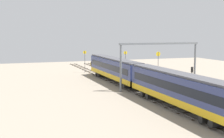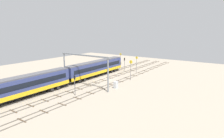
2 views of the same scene
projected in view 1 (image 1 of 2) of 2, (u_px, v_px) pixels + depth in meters
name	position (u px, v px, depth m)	size (l,w,h in m)	color
ground_plane	(136.00, 81.00, 65.70)	(96.30, 96.30, 0.00)	gray
track_near_foreground	(156.00, 80.00, 67.23)	(80.30, 2.40, 0.16)	#59544C
track_second_near	(136.00, 81.00, 65.69)	(80.30, 2.40, 0.16)	#59544C
track_with_train	(115.00, 82.00, 64.15)	(80.30, 2.40, 0.16)	#59544C
train	(138.00, 77.00, 53.61)	(50.40, 3.24, 4.80)	navy
overhead_gantry	(160.00, 55.00, 55.98)	(0.40, 15.39, 8.39)	slate
speed_sign_near_foreground	(85.00, 59.00, 79.68)	(0.14, 0.85, 5.56)	#4C4C51
speed_sign_mid_trackside	(125.00, 59.00, 78.68)	(0.14, 0.86, 5.53)	#4C4C51
speed_sign_far_trackside	(158.00, 61.00, 70.10)	(0.14, 1.02, 5.91)	#4C4C51
signal_light_trackside_approach	(192.00, 77.00, 51.54)	(0.31, 0.32, 4.60)	#4C4C51
signal_light_trackside_departure	(107.00, 62.00, 77.22)	(0.31, 0.32, 4.62)	#4C4C51
relay_cabinet	(182.00, 80.00, 62.43)	(1.03, 0.76, 1.72)	#B2B7BC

